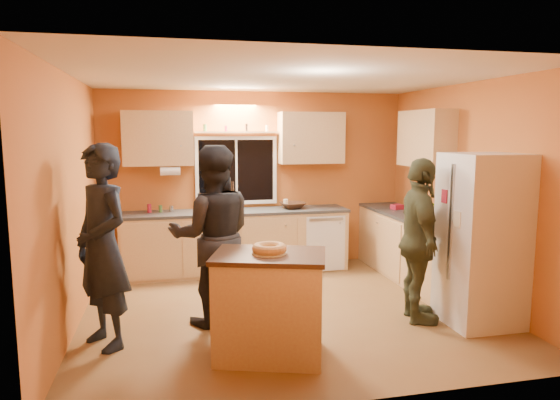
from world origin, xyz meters
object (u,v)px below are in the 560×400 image
object	(u,v)px
island	(269,304)
person_right	(419,241)
person_left	(102,247)
refrigerator	(482,240)
person_center	(213,236)

from	to	relation	value
island	person_right	size ratio (longest dim) A/B	0.65
person_left	refrigerator	bearing A→B (deg)	50.83
person_center	person_right	size ratio (longest dim) A/B	1.08
refrigerator	person_center	bearing A→B (deg)	167.04
person_center	person_right	bearing A→B (deg)	169.30
island	person_center	bearing A→B (deg)	132.28
refrigerator	person_center	xyz separation A→B (m)	(-2.74, 0.63, 0.04)
refrigerator	person_center	world-z (taller)	person_center
refrigerator	island	size ratio (longest dim) A/B	1.58
island	person_left	xyz separation A→B (m)	(-1.47, 0.57, 0.48)
person_left	person_right	world-z (taller)	person_left
person_left	person_right	bearing A→B (deg)	53.62
person_right	refrigerator	bearing A→B (deg)	-94.22
island	person_right	distance (m)	1.83
person_left	person_center	bearing A→B (deg)	73.48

